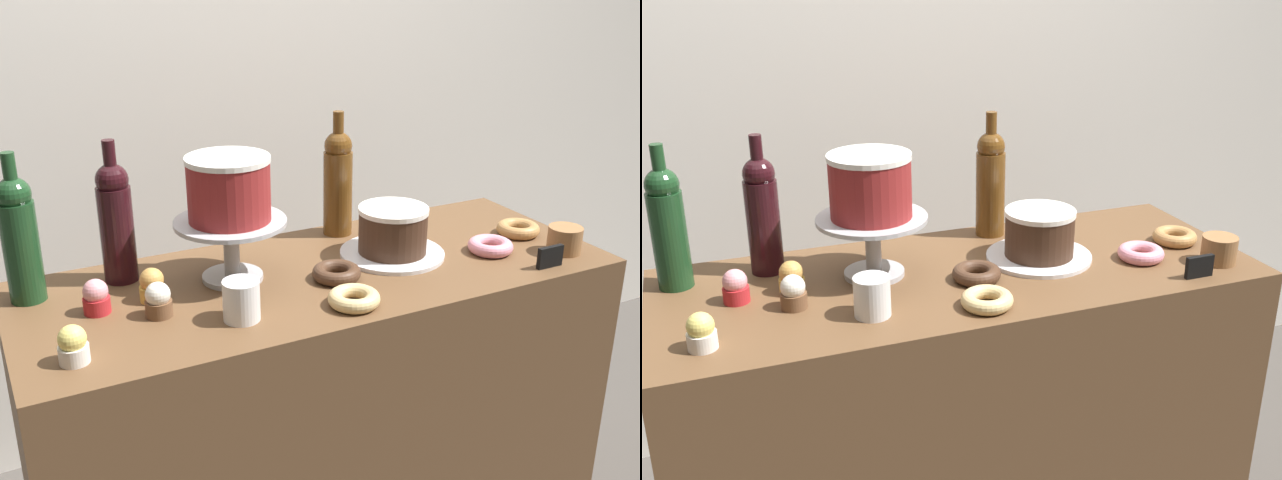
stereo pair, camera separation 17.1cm
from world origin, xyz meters
TOP-DOWN VIEW (x-y plane):
  - back_wall at (0.00, 0.85)m, footprint 6.00×0.05m
  - display_counter at (0.00, 0.00)m, footprint 1.39×0.55m
  - cake_stand_pedestal at (-0.20, 0.05)m, footprint 0.25×0.25m
  - white_layer_cake at (-0.20, 0.05)m, footprint 0.19×0.19m
  - silver_serving_platter at (0.20, 0.01)m, footprint 0.26×0.26m
  - chocolate_round_cake at (0.20, 0.01)m, footprint 0.17×0.17m
  - wine_bottle_green at (-0.63, 0.15)m, footprint 0.08×0.08m
  - wine_bottle_dark_red at (-0.42, 0.17)m, footprint 0.08×0.08m
  - wine_bottle_amber at (0.16, 0.21)m, footprint 0.08×0.08m
  - cupcake_vanilla at (-0.40, -0.05)m, footprint 0.06×0.06m
  - cupcake_caramel at (-0.39, 0.03)m, footprint 0.06×0.06m
  - cupcake_strawberry at (-0.51, 0.02)m, footprint 0.06×0.06m
  - cupcake_lemon at (-0.58, -0.16)m, footprint 0.06×0.06m
  - donut_pink at (0.43, -0.08)m, footprint 0.11×0.11m
  - donut_maple at (0.58, -0.02)m, footprint 0.11×0.11m
  - donut_glazed at (-0.02, -0.19)m, footprint 0.11×0.11m
  - donut_chocolate at (0.02, -0.05)m, footprint 0.11×0.11m
  - cookie_stack at (0.60, -0.16)m, footprint 0.08×0.08m
  - price_sign_chalkboard at (0.50, -0.22)m, footprint 0.07×0.01m
  - coffee_cup_ceramic at (-0.25, -0.14)m, footprint 0.08×0.08m

SIDE VIEW (x-z plane):
  - display_counter at x=0.00m, z-range 0.00..0.89m
  - silver_serving_platter at x=0.20m, z-range 0.89..0.90m
  - donut_pink at x=0.43m, z-range 0.89..0.93m
  - donut_maple at x=0.58m, z-range 0.89..0.93m
  - donut_glazed at x=-0.02m, z-range 0.89..0.93m
  - donut_chocolate at x=0.02m, z-range 0.89..0.93m
  - price_sign_chalkboard at x=0.50m, z-range 0.89..0.95m
  - cookie_stack at x=0.60m, z-range 0.89..0.96m
  - cupcake_vanilla at x=-0.40m, z-range 0.89..0.97m
  - cupcake_caramel at x=-0.39m, z-range 0.89..0.97m
  - cupcake_strawberry at x=-0.51m, z-range 0.89..0.97m
  - cupcake_lemon at x=-0.58m, z-range 0.89..0.97m
  - coffee_cup_ceramic at x=-0.25m, z-range 0.89..0.98m
  - chocolate_round_cake at x=0.20m, z-range 0.90..1.02m
  - cake_stand_pedestal at x=-0.20m, z-range 0.92..1.06m
  - wine_bottle_green at x=-0.63m, z-range 0.87..1.20m
  - wine_bottle_dark_red at x=-0.42m, z-range 0.87..1.20m
  - wine_bottle_amber at x=0.16m, z-range 0.87..1.20m
  - white_layer_cake at x=-0.20m, z-range 1.04..1.18m
  - back_wall at x=0.00m, z-range 0.00..2.60m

